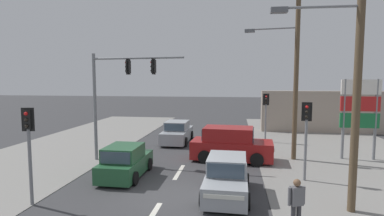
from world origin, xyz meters
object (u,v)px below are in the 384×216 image
object	(u,v)px
utility_pole_foreground_right	(354,60)
hatchback_kerbside_parked	(227,178)
pedestrian_at_kerb	(296,202)
pedestal_signal_left_kerb	(29,140)
hatchback_oncoming_mid	(125,162)
suv_oncoming_near	(231,145)
pedestal_signal_right_kerb	(306,128)
shopping_plaza_sign	(360,108)
sedan_crossing_left	(177,133)
traffic_signal_mast	(115,87)
utility_pole_midground_right	(294,62)
pedestal_signal_far_median	(266,109)

from	to	relation	value
utility_pole_foreground_right	hatchback_kerbside_parked	world-z (taller)	utility_pole_foreground_right
pedestrian_at_kerb	pedestal_signal_left_kerb	bearing A→B (deg)	176.03
hatchback_oncoming_mid	suv_oncoming_near	bearing A→B (deg)	36.85
suv_oncoming_near	pedestrian_at_kerb	bearing A→B (deg)	-75.25
pedestal_signal_left_kerb	utility_pole_foreground_right	bearing A→B (deg)	5.60
pedestal_signal_right_kerb	shopping_plaza_sign	world-z (taller)	shopping_plaza_sign
shopping_plaza_sign	suv_oncoming_near	distance (m)	7.60
pedestal_signal_right_kerb	hatchback_kerbside_parked	xyz separation A→B (m)	(-3.44, -2.24, -1.71)
suv_oncoming_near	sedan_crossing_left	size ratio (longest dim) A/B	1.09
hatchback_kerbside_parked	pedestrian_at_kerb	size ratio (longest dim) A/B	2.25
traffic_signal_mast	suv_oncoming_near	world-z (taller)	traffic_signal_mast
traffic_signal_mast	pedestal_signal_right_kerb	world-z (taller)	traffic_signal_mast
traffic_signal_mast	pedestal_signal_left_kerb	distance (m)	6.38
shopping_plaza_sign	pedestrian_at_kerb	world-z (taller)	shopping_plaza_sign
pedestal_signal_right_kerb	pedestrian_at_kerb	xyz separation A→B (m)	(-1.30, -4.83, -1.49)
utility_pole_midground_right	shopping_plaza_sign	bearing A→B (deg)	8.28
hatchback_oncoming_mid	traffic_signal_mast	bearing A→B (deg)	119.95
pedestal_signal_right_kerb	shopping_plaza_sign	bearing A→B (deg)	48.00
utility_pole_midground_right	pedestal_signal_right_kerb	world-z (taller)	utility_pole_midground_right
pedestrian_at_kerb	traffic_signal_mast	bearing A→B (deg)	141.16
shopping_plaza_sign	sedan_crossing_left	size ratio (longest dim) A/B	1.08
utility_pole_midground_right	hatchback_kerbside_parked	xyz separation A→B (m)	(-3.51, -5.95, -4.82)
pedestal_signal_left_kerb	pedestal_signal_far_median	xyz separation A→B (m)	(9.47, 12.64, 0.00)
suv_oncoming_near	sedan_crossing_left	bearing A→B (deg)	131.69
hatchback_oncoming_mid	pedestrian_at_kerb	world-z (taller)	pedestrian_at_kerb
traffic_signal_mast	pedestrian_at_kerb	bearing A→B (deg)	-38.84
pedestal_signal_right_kerb	hatchback_oncoming_mid	distance (m)	8.40
pedestal_signal_right_kerb	pedestal_signal_far_median	world-z (taller)	same
pedestal_signal_far_median	pedestrian_at_kerb	bearing A→B (deg)	-91.56
utility_pole_foreground_right	suv_oncoming_near	size ratio (longest dim) A/B	2.07
pedestal_signal_left_kerb	pedestrian_at_kerb	size ratio (longest dim) A/B	2.18
pedestal_signal_left_kerb	pedestal_signal_right_kerb	bearing A→B (deg)	21.96
utility_pole_foreground_right	shopping_plaza_sign	world-z (taller)	utility_pole_foreground_right
hatchback_oncoming_mid	sedan_crossing_left	bearing A→B (deg)	83.80
shopping_plaza_sign	pedestrian_at_kerb	bearing A→B (deg)	-119.48
pedestal_signal_right_kerb	pedestal_signal_far_median	size ratio (longest dim) A/B	1.00
hatchback_oncoming_mid	pedestrian_at_kerb	bearing A→B (deg)	-31.31
hatchback_oncoming_mid	sedan_crossing_left	distance (m)	8.12
utility_pole_foreground_right	hatchback_oncoming_mid	world-z (taller)	utility_pole_foreground_right
pedestal_signal_right_kerb	utility_pole_midground_right	bearing A→B (deg)	88.84
hatchback_oncoming_mid	hatchback_kerbside_parked	distance (m)	5.03
sedan_crossing_left	pedestrian_at_kerb	distance (m)	13.67
pedestal_signal_far_median	pedestrian_at_kerb	distance (m)	13.36
utility_pole_midground_right	pedestal_signal_far_median	distance (m)	5.75
utility_pole_midground_right	pedestrian_at_kerb	distance (m)	9.79
pedestal_signal_left_kerb	shopping_plaza_sign	xyz separation A→B (m)	(14.24, 8.46, 0.57)
pedestal_signal_left_kerb	pedestrian_at_kerb	distance (m)	9.25
utility_pole_midground_right	sedan_crossing_left	distance (m)	9.59
suv_oncoming_near	hatchback_oncoming_mid	xyz separation A→B (m)	(-4.84, -3.63, -0.18)
suv_oncoming_near	utility_pole_foreground_right	bearing A→B (deg)	-56.12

